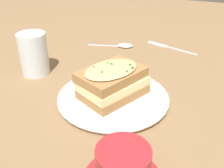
% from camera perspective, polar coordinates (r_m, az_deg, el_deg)
% --- Properties ---
extents(ground_plane, '(2.40, 2.40, 0.00)m').
position_cam_1_polar(ground_plane, '(0.63, -0.27, -4.37)').
color(ground_plane, olive).
extents(dinner_plate, '(0.27, 0.27, 0.02)m').
position_cam_1_polar(dinner_plate, '(0.64, 0.00, -2.85)').
color(dinner_plate, white).
rests_on(dinner_plate, ground_plane).
extents(sandwich, '(0.16, 0.19, 0.07)m').
position_cam_1_polar(sandwich, '(0.62, -0.07, 0.47)').
color(sandwich, '#A37542').
rests_on(sandwich, dinner_plate).
extents(teacup_with_saucer, '(0.13, 0.14, 0.07)m').
position_cam_1_polar(teacup_with_saucer, '(0.44, 2.40, -17.81)').
color(teacup_with_saucer, '#AD282D').
rests_on(teacup_with_saucer, ground_plane).
extents(water_glass, '(0.08, 0.08, 0.12)m').
position_cam_1_polar(water_glass, '(0.78, -16.68, 6.30)').
color(water_glass, silver).
rests_on(water_glass, ground_plane).
extents(fork, '(0.19, 0.08, 0.00)m').
position_cam_1_polar(fork, '(0.97, 11.59, 8.09)').
color(fork, silver).
rests_on(fork, ground_plane).
extents(spoon, '(0.17, 0.06, 0.01)m').
position_cam_1_polar(spoon, '(0.95, 2.32, 8.41)').
color(spoon, silver).
rests_on(spoon, ground_plane).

